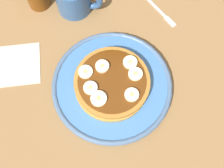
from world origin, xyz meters
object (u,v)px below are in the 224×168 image
(plate, at_px, (112,85))
(banana_slice_1, at_px, (90,88))
(banana_slice_0, at_px, (130,62))
(banana_slice_6, at_px, (135,74))
(banana_slice_5, at_px, (99,99))
(pancake_stack, at_px, (112,84))
(napkin, at_px, (17,65))
(banana_slice_3, at_px, (132,95))
(banana_slice_2, at_px, (102,66))
(fork, at_px, (160,11))
(banana_slice_4, at_px, (86,72))

(plate, relative_size, banana_slice_1, 8.95)
(banana_slice_0, bearing_deg, banana_slice_6, -57.57)
(banana_slice_0, distance_m, banana_slice_5, 0.11)
(pancake_stack, relative_size, napkin, 1.57)
(pancake_stack, distance_m, napkin, 0.24)
(pancake_stack, xyz_separation_m, banana_slice_3, (0.05, -0.02, 0.02))
(plate, relative_size, banana_slice_2, 8.98)
(fork, bearing_deg, banana_slice_3, -97.64)
(banana_slice_0, distance_m, banana_slice_4, 0.10)
(banana_slice_5, bearing_deg, pancake_stack, 66.77)
(banana_slice_1, height_order, fork, banana_slice_1)
(plate, height_order, fork, plate)
(banana_slice_0, height_order, banana_slice_4, banana_slice_0)
(banana_slice_4, xyz_separation_m, fork, (0.14, 0.22, -0.04))
(banana_slice_0, xyz_separation_m, banana_slice_1, (-0.07, -0.08, 0.00))
(napkin, bearing_deg, banana_slice_5, -15.20)
(banana_slice_2, xyz_separation_m, fork, (0.11, 0.21, -0.04))
(pancake_stack, relative_size, banana_slice_3, 5.53)
(banana_slice_2, xyz_separation_m, banana_slice_4, (-0.03, -0.02, -0.00))
(plate, relative_size, banana_slice_4, 8.49)
(plate, relative_size, banana_slice_5, 7.89)
(banana_slice_6, xyz_separation_m, fork, (0.03, 0.21, -0.04))
(banana_slice_3, relative_size, fork, 0.30)
(banana_slice_3, relative_size, banana_slice_6, 0.97)
(banana_slice_3, relative_size, napkin, 0.28)
(banana_slice_2, xyz_separation_m, napkin, (-0.21, -0.02, -0.04))
(banana_slice_5, height_order, banana_slice_6, same)
(banana_slice_4, height_order, napkin, banana_slice_4)
(banana_slice_0, xyz_separation_m, napkin, (-0.27, -0.04, -0.04))
(banana_slice_4, bearing_deg, plate, -6.96)
(banana_slice_3, xyz_separation_m, banana_slice_4, (-0.11, 0.03, -0.00))
(banana_slice_0, distance_m, banana_slice_1, 0.11)
(banana_slice_2, distance_m, banana_slice_5, 0.08)
(pancake_stack, height_order, banana_slice_0, banana_slice_0)
(pancake_stack, distance_m, banana_slice_2, 0.04)
(banana_slice_0, relative_size, fork, 0.31)
(pancake_stack, relative_size, banana_slice_0, 5.34)
(pancake_stack, xyz_separation_m, banana_slice_4, (-0.06, 0.01, 0.01))
(plate, bearing_deg, banana_slice_6, 26.59)
(banana_slice_5, bearing_deg, banana_slice_2, 96.26)
(fork, bearing_deg, banana_slice_5, -110.04)
(banana_slice_4, height_order, banana_slice_6, banana_slice_6)
(banana_slice_1, distance_m, napkin, 0.20)
(banana_slice_1, relative_size, banana_slice_3, 0.99)
(banana_slice_3, bearing_deg, banana_slice_4, 163.25)
(banana_slice_2, distance_m, fork, 0.24)
(pancake_stack, height_order, banana_slice_4, banana_slice_4)
(pancake_stack, xyz_separation_m, banana_slice_2, (-0.03, 0.03, 0.02))
(banana_slice_5, height_order, fork, banana_slice_5)
(plate, bearing_deg, banana_slice_0, 57.53)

